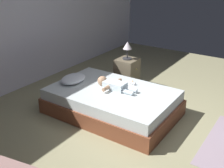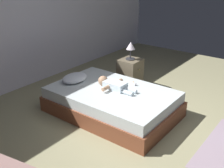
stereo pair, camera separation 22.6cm
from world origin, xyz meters
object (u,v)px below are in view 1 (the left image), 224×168
toothbrush (117,81)px  nightstand (127,73)px  pillow (73,79)px  baby_bottle (132,83)px  lamp (127,47)px  baby (113,85)px  bed (112,102)px

toothbrush → nightstand: (0.69, 0.23, -0.13)m
pillow → toothbrush: bearing=-52.7°
toothbrush → nightstand: bearing=18.2°
baby_bottle → lamp: bearing=37.5°
nightstand → lamp: 0.51m
nightstand → lamp: size_ratio=1.71×
pillow → nightstand: nightstand is taller
toothbrush → nightstand: 0.74m
baby → baby_bottle: bearing=-29.6°
toothbrush → lamp: (0.69, 0.23, 0.38)m
nightstand → lamp: (-0.00, 0.00, 0.51)m
lamp → baby: bearing=-161.5°
baby → nightstand: 1.02m
toothbrush → lamp: size_ratio=0.40×
bed → baby: 0.28m
nightstand → baby_bottle: bearing=-142.5°
bed → baby_bottle: bearing=-22.5°
bed → nightstand: (1.01, 0.34, 0.09)m
pillow → nightstand: bearing=-17.3°
lamp → nightstand: bearing=-90.0°
toothbrush → baby: bearing=-160.6°
toothbrush → baby_bottle: 0.27m
pillow → baby: 0.69m
bed → baby: bearing=21.6°
baby → nightstand: (0.95, 0.32, -0.19)m
baby → bed: bearing=-158.4°
toothbrush → bed: bearing=-160.2°
baby → nightstand: size_ratio=1.19×
bed → pillow: (-0.11, 0.69, 0.28)m
baby → lamp: bearing=18.5°
nightstand → baby_bottle: nightstand is taller
bed → nightstand: bearing=18.7°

